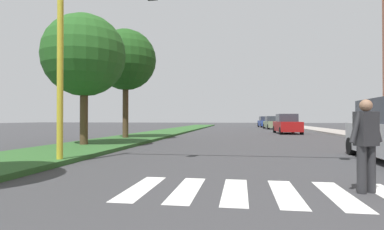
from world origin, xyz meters
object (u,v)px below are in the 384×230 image
object	(u,v)px
traffic_light_gantry	(152,11)
pedestrian_performer	(366,141)
tree_mid	(84,56)
sedan_far_horizon	(265,122)
sedan_distant	(273,123)
sedan_midblock	(287,125)
tree_far	(126,60)

from	to	relation	value
traffic_light_gantry	pedestrian_performer	xyz separation A→B (m)	(4.71, -2.40, -3.45)
pedestrian_performer	tree_mid	bearing A→B (deg)	141.78
tree_mid	pedestrian_performer	size ratio (longest dim) A/B	3.56
tree_mid	sedan_far_horizon	distance (m)	37.81
tree_mid	sedan_far_horizon	xyz separation A→B (m)	(10.88, 36.05, -3.48)
sedan_distant	traffic_light_gantry	bearing A→B (deg)	-101.19
sedan_midblock	tree_far	bearing A→B (deg)	-138.16
pedestrian_performer	sedan_midblock	xyz separation A→B (m)	(1.81, 22.68, -0.13)
sedan_midblock	sedan_distant	distance (m)	12.36
tree_mid	sedan_far_horizon	world-z (taller)	tree_mid
sedan_far_horizon	traffic_light_gantry	bearing A→B (deg)	-98.56
tree_mid	tree_far	distance (m)	5.29
tree_far	pedestrian_performer	bearing A→B (deg)	-53.37
tree_mid	sedan_distant	xyz separation A→B (m)	(11.15, 27.63, -3.49)
pedestrian_performer	sedan_far_horizon	distance (m)	43.48
sedan_midblock	sedan_far_horizon	bearing A→B (deg)	90.92
tree_far	sedan_midblock	xyz separation A→B (m)	(11.21, 10.03, -4.20)
sedan_distant	tree_far	bearing A→B (deg)	-116.46
tree_mid	pedestrian_performer	world-z (taller)	tree_mid
tree_mid	sedan_midblock	xyz separation A→B (m)	(11.21, 15.27, -3.45)
tree_far	sedan_distant	xyz separation A→B (m)	(11.15, 22.39, -4.25)
tree_far	sedan_far_horizon	xyz separation A→B (m)	(10.87, 30.81, -4.23)
pedestrian_performer	sedan_far_horizon	bearing A→B (deg)	88.06
traffic_light_gantry	sedan_distant	distance (m)	33.46
tree_far	sedan_distant	distance (m)	25.37
pedestrian_performer	tree_far	bearing A→B (deg)	126.63
traffic_light_gantry	sedan_distant	world-z (taller)	traffic_light_gantry
tree_far	tree_mid	bearing A→B (deg)	-90.06
tree_mid	sedan_far_horizon	size ratio (longest dim) A/B	1.33
tree_far	sedan_midblock	distance (m)	15.62
tree_mid	tree_far	size ratio (longest dim) A/B	0.89
traffic_light_gantry	sedan_far_horizon	world-z (taller)	traffic_light_gantry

